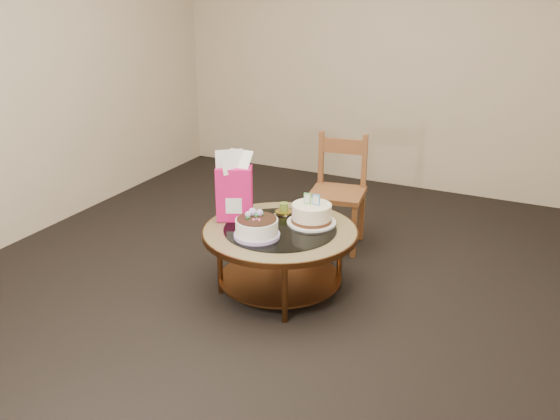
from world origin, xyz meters
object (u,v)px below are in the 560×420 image
at_px(cream_cake, 312,214).
at_px(dining_chair, 338,191).
at_px(gift_bag, 234,186).
at_px(coffee_table, 280,240).
at_px(decorated_cake, 257,228).

xyz_separation_m(cream_cake, dining_chair, (-0.09, 0.72, -0.08)).
bearing_deg(cream_cake, gift_bag, -165.72).
distance_m(coffee_table, dining_chair, 0.90).
relative_size(decorated_cake, cream_cake, 0.89).
height_order(coffee_table, cream_cake, cream_cake).
bearing_deg(gift_bag, cream_cake, -6.82).
relative_size(coffee_table, dining_chair, 1.18).
bearing_deg(dining_chair, cream_cake, -92.24).
distance_m(cream_cake, gift_bag, 0.55).
distance_m(gift_bag, dining_chair, 1.00).
distance_m(coffee_table, decorated_cake, 0.24).
bearing_deg(cream_cake, decorated_cake, -125.39).
xyz_separation_m(coffee_table, dining_chair, (0.06, 0.90, 0.06)).
xyz_separation_m(coffee_table, gift_bag, (-0.35, 0.02, 0.31)).
height_order(coffee_table, gift_bag, gift_bag).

